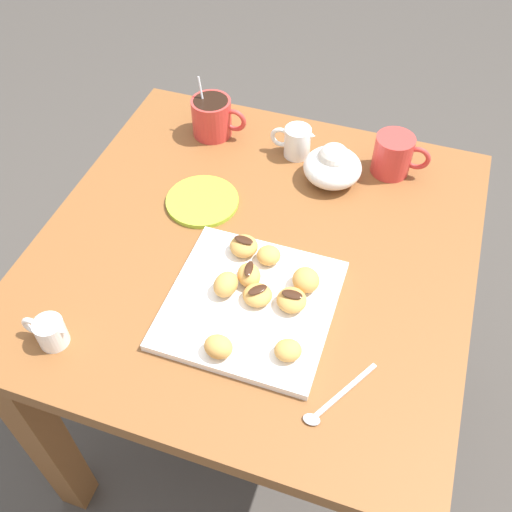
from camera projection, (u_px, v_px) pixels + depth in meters
ground_plane at (256, 410)px, 1.73m from camera, size 8.00×8.00×0.00m
dining_table at (255, 288)px, 1.28m from camera, size 0.86×0.87×0.74m
pastry_plate_square at (251, 304)px, 1.06m from camera, size 0.30×0.30×0.02m
coffee_mug_red_left at (212, 116)px, 1.37m from camera, size 0.13×0.09×0.14m
coffee_mug_red_right at (394, 154)px, 1.28m from camera, size 0.12×0.09×0.09m
cream_pitcher_white at (297, 141)px, 1.32m from camera, size 0.10×0.06×0.07m
ice_cream_bowl at (333, 165)px, 1.27m from camera, size 0.13×0.13×0.09m
chocolate_sauce_pitcher at (50, 331)px, 1.00m from camera, size 0.09×0.05×0.06m
saucer_lime_left at (202, 201)px, 1.25m from camera, size 0.16×0.16×0.01m
loose_spoon_near_saucer at (333, 401)px, 0.94m from camera, size 0.09×0.14×0.01m
beignet_0 at (292, 300)px, 1.04m from camera, size 0.07×0.07×0.03m
chocolate_drizzle_0 at (292, 294)px, 1.03m from camera, size 0.04×0.02×0.00m
beignet_1 at (226, 284)px, 1.06m from camera, size 0.05×0.06×0.04m
beignet_2 at (258, 295)px, 1.05m from camera, size 0.07×0.07×0.03m
chocolate_drizzle_2 at (258, 290)px, 1.04m from camera, size 0.04×0.04×0.00m
beignet_3 at (244, 246)px, 1.12m from camera, size 0.06×0.06×0.03m
chocolate_drizzle_3 at (244, 240)px, 1.11m from camera, size 0.04×0.02×0.00m
beignet_4 at (306, 280)px, 1.07m from camera, size 0.07×0.07×0.04m
beignet_5 at (269, 255)px, 1.11m from camera, size 0.06×0.06×0.03m
beignet_6 at (288, 350)px, 0.98m from camera, size 0.06×0.06×0.03m
beignet_7 at (249, 275)px, 1.08m from camera, size 0.06×0.07×0.04m
chocolate_drizzle_7 at (249, 269)px, 1.06m from camera, size 0.02×0.04×0.00m
beignet_8 at (218, 347)px, 0.98m from camera, size 0.06×0.05×0.04m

